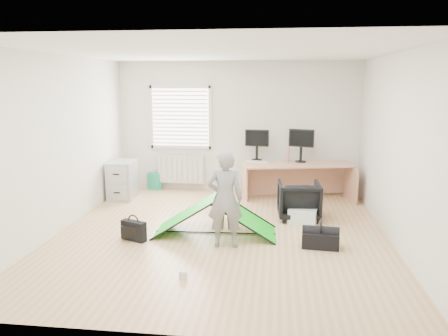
# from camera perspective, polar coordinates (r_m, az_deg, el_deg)

# --- Properties ---
(ground) EXTENTS (5.50, 5.50, 0.00)m
(ground) POSITION_cam_1_polar(r_m,az_deg,el_deg) (6.76, -0.41, -8.59)
(ground) COLOR tan
(ground) RESTS_ON ground
(back_wall) EXTENTS (5.00, 0.02, 2.70)m
(back_wall) POSITION_cam_1_polar(r_m,az_deg,el_deg) (9.14, 1.77, 5.33)
(back_wall) COLOR silver
(back_wall) RESTS_ON ground
(window) EXTENTS (1.20, 0.06, 1.20)m
(window) POSITION_cam_1_polar(r_m,az_deg,el_deg) (9.27, -5.71, 6.60)
(window) COLOR silver
(window) RESTS_ON back_wall
(radiator) EXTENTS (1.00, 0.12, 0.60)m
(radiator) POSITION_cam_1_polar(r_m,az_deg,el_deg) (9.38, -5.63, -0.13)
(radiator) COLOR silver
(radiator) RESTS_ON back_wall
(desk) EXTENTS (2.19, 1.08, 0.72)m
(desk) POSITION_cam_1_polar(r_m,az_deg,el_deg) (8.69, 9.52, -1.77)
(desk) COLOR tan
(desk) RESTS_ON ground
(filing_cabinet) EXTENTS (0.51, 0.66, 0.75)m
(filing_cabinet) POSITION_cam_1_polar(r_m,az_deg,el_deg) (8.91, -13.12, -1.49)
(filing_cabinet) COLOR #A6A8AB
(filing_cabinet) RESTS_ON ground
(monitor_left) EXTENTS (0.49, 0.17, 0.46)m
(monitor_left) POSITION_cam_1_polar(r_m,az_deg,el_deg) (8.86, 4.32, 2.47)
(monitor_left) COLOR black
(monitor_left) RESTS_ON desk
(monitor_right) EXTENTS (0.51, 0.26, 0.48)m
(monitor_right) POSITION_cam_1_polar(r_m,az_deg,el_deg) (8.78, 10.01, 2.33)
(monitor_right) COLOR black
(monitor_right) RESTS_ON desk
(keyboard) EXTENTS (0.50, 0.25, 0.02)m
(keyboard) POSITION_cam_1_polar(r_m,az_deg,el_deg) (8.67, 4.24, 0.82)
(keyboard) COLOR beige
(keyboard) RESTS_ON desk
(thermos) EXTENTS (0.09, 0.09, 0.27)m
(thermos) POSITION_cam_1_polar(r_m,az_deg,el_deg) (8.79, 8.33, 1.68)
(thermos) COLOR #BE6A6E
(thermos) RESTS_ON desk
(office_chair) EXTENTS (0.73, 0.75, 0.64)m
(office_chair) POSITION_cam_1_polar(r_m,az_deg,el_deg) (7.50, 9.74, -4.16)
(office_chair) COLOR black
(office_chair) RESTS_ON ground
(person) EXTENTS (0.53, 0.38, 1.38)m
(person) POSITION_cam_1_polar(r_m,az_deg,el_deg) (6.07, 0.14, -4.10)
(person) COLOR gray
(person) RESTS_ON ground
(kite) EXTENTS (1.88, 0.90, 0.57)m
(kite) POSITION_cam_1_polar(r_m,az_deg,el_deg) (6.68, -1.17, -6.24)
(kite) COLOR #12C21B
(kite) RESTS_ON ground
(storage_crate) EXTENTS (0.51, 0.40, 0.25)m
(storage_crate) POSITION_cam_1_polar(r_m,az_deg,el_deg) (7.32, 10.26, -6.16)
(storage_crate) COLOR silver
(storage_crate) RESTS_ON ground
(tote_bag) EXTENTS (0.32, 0.24, 0.35)m
(tote_bag) POSITION_cam_1_polar(r_m,az_deg,el_deg) (9.55, -9.04, -1.70)
(tote_bag) COLOR #21A278
(tote_bag) RESTS_ON ground
(laptop_bag) EXTENTS (0.41, 0.26, 0.29)m
(laptop_bag) POSITION_cam_1_polar(r_m,az_deg,el_deg) (6.58, -11.70, -8.03)
(laptop_bag) COLOR black
(laptop_bag) RESTS_ON ground
(white_box) EXTENTS (0.10, 0.10, 0.09)m
(white_box) POSITION_cam_1_polar(r_m,az_deg,el_deg) (5.36, -5.38, -13.65)
(white_box) COLOR silver
(white_box) RESTS_ON ground
(duffel_bag) EXTENTS (0.53, 0.30, 0.22)m
(duffel_bag) POSITION_cam_1_polar(r_m,az_deg,el_deg) (6.34, 12.47, -9.16)
(duffel_bag) COLOR black
(duffel_bag) RESTS_ON ground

